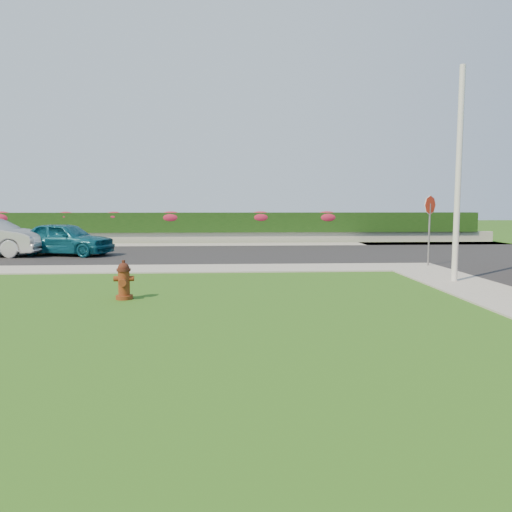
{
  "coord_description": "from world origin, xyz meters",
  "views": [
    {
      "loc": [
        0.69,
        -7.59,
        2.14
      ],
      "look_at": [
        1.38,
        4.43,
        0.9
      ],
      "focal_mm": 35.0,
      "sensor_mm": 36.0,
      "label": 1
    }
  ],
  "objects": [
    {
      "name": "ground",
      "position": [
        0.0,
        0.0,
        0.0
      ],
      "size": [
        120.0,
        120.0,
        0.0
      ],
      "primitive_type": "plane",
      "color": "black",
      "rests_on": "ground"
    },
    {
      "name": "street_far",
      "position": [
        -5.0,
        14.0,
        0.02
      ],
      "size": [
        26.0,
        8.0,
        0.04
      ],
      "primitive_type": "cube",
      "color": "black",
      "rests_on": "ground"
    },
    {
      "name": "sidewalk_far",
      "position": [
        -6.0,
        9.0,
        0.02
      ],
      "size": [
        24.0,
        2.0,
        0.04
      ],
      "primitive_type": "cube",
      "color": "gray",
      "rests_on": "ground"
    },
    {
      "name": "curb_corner",
      "position": [
        7.0,
        9.0,
        0.02
      ],
      "size": [
        2.0,
        2.0,
        0.04
      ],
      "primitive_type": "cube",
      "color": "gray",
      "rests_on": "ground"
    },
    {
      "name": "sidewalk_beyond",
      "position": [
        -1.0,
        19.0,
        0.02
      ],
      "size": [
        34.0,
        2.0,
        0.04
      ],
      "primitive_type": "cube",
      "color": "gray",
      "rests_on": "ground"
    },
    {
      "name": "retaining_wall",
      "position": [
        -1.0,
        20.5,
        0.3
      ],
      "size": [
        34.0,
        0.4,
        0.6
      ],
      "primitive_type": "cube",
      "color": "gray",
      "rests_on": "ground"
    },
    {
      "name": "hedge",
      "position": [
        -1.0,
        20.6,
        1.15
      ],
      "size": [
        32.0,
        0.9,
        1.1
      ],
      "primitive_type": "cube",
      "color": "black",
      "rests_on": "retaining_wall"
    },
    {
      "name": "fire_hydrant",
      "position": [
        -1.66,
        3.75,
        0.42
      ],
      "size": [
        0.45,
        0.43,
        0.89
      ],
      "rotation": [
        0.0,
        0.0,
        0.05
      ],
      "color": "#4A220B",
      "rests_on": "ground"
    },
    {
      "name": "sedan_teal",
      "position": [
        -6.07,
        13.54,
        0.73
      ],
      "size": [
        4.34,
        2.72,
        1.38
      ],
      "primitive_type": "imported",
      "rotation": [
        0.0,
        0.0,
        1.28
      ],
      "color": "#0C4C61",
      "rests_on": "street_far"
    },
    {
      "name": "utility_pole",
      "position": [
        6.96,
        5.74,
        2.92
      ],
      "size": [
        0.16,
        0.16,
        5.84
      ],
      "primitive_type": "cylinder",
      "color": "silver",
      "rests_on": "ground"
    },
    {
      "name": "stop_sign",
      "position": [
        7.66,
        9.26,
        1.82
      ],
      "size": [
        0.56,
        0.4,
        2.47
      ],
      "rotation": [
        0.0,
        0.0,
        0.23
      ],
      "color": "slate",
      "rests_on": "ground"
    },
    {
      "name": "flower_clump_a",
      "position": [
        -11.67,
        20.5,
        1.41
      ],
      "size": [
        1.48,
        0.95,
        0.74
      ],
      "primitive_type": "ellipsoid",
      "color": "#BE204A",
      "rests_on": "hedge"
    },
    {
      "name": "flower_clump_b",
      "position": [
        -8.19,
        20.5,
        1.48
      ],
      "size": [
        1.11,
        0.71,
        0.55
      ],
      "primitive_type": "ellipsoid",
      "color": "#BE204A",
      "rests_on": "hedge"
    },
    {
      "name": "flower_clump_c",
      "position": [
        -5.57,
        20.5,
        1.48
      ],
      "size": [
        1.13,
        0.72,
        0.56
      ],
      "primitive_type": "ellipsoid",
      "color": "#BE204A",
      "rests_on": "hedge"
    },
    {
      "name": "flower_clump_d",
      "position": [
        -2.45,
        20.5,
        1.43
      ],
      "size": [
        1.36,
        0.87,
        0.68
      ],
      "primitive_type": "ellipsoid",
      "color": "#BE204A",
      "rests_on": "hedge"
    },
    {
      "name": "flower_clump_e",
      "position": [
        2.56,
        20.5,
        1.43
      ],
      "size": [
        1.35,
        0.87,
        0.67
      ],
      "primitive_type": "ellipsoid",
      "color": "#BE204A",
      "rests_on": "hedge"
    },
    {
      "name": "flower_clump_f",
      "position": [
        6.35,
        20.5,
        1.43
      ],
      "size": [
        1.38,
        0.89,
        0.69
      ],
      "primitive_type": "ellipsoid",
      "color": "#BE204A",
      "rests_on": "hedge"
    }
  ]
}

